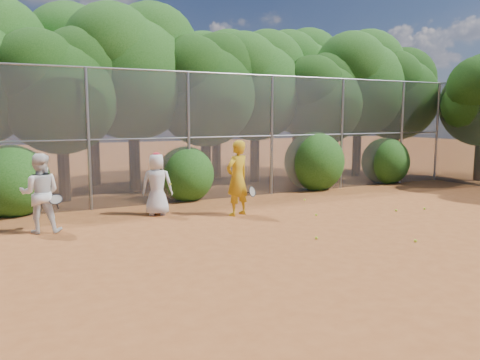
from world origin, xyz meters
TOP-DOWN VIEW (x-y plane):
  - ground at (0.00, 0.00)m, footprint 80.00×80.00m
  - fence_back at (-0.12, 6.00)m, footprint 20.05×0.09m
  - tree_2 at (-4.45, 7.83)m, footprint 3.99×3.47m
  - tree_3 at (-1.94, 8.84)m, footprint 4.89×4.26m
  - tree_4 at (0.55, 8.24)m, footprint 4.19×3.64m
  - tree_5 at (3.06, 9.04)m, footprint 4.51×3.92m
  - tree_6 at (5.55, 8.03)m, footprint 3.86×3.36m
  - tree_7 at (8.06, 8.64)m, footprint 4.77×4.14m
  - tree_8 at (10.05, 8.34)m, footprint 4.25×3.70m
  - tree_10 at (-2.93, 11.05)m, footprint 5.15×4.48m
  - tree_11 at (2.06, 10.64)m, footprint 4.64×4.03m
  - tree_12 at (6.56, 11.24)m, footprint 5.02×4.37m
  - bush_0 at (-6.00, 6.30)m, footprint 2.00×2.00m
  - bush_1 at (-1.00, 6.30)m, footprint 1.80×1.80m
  - bush_2 at (4.00, 6.30)m, footprint 2.20×2.20m
  - bush_3 at (7.50, 6.30)m, footprint 1.90×1.90m
  - player_yellow at (-0.61, 3.43)m, footprint 0.94×0.70m
  - player_teen at (-2.52, 4.44)m, footprint 0.97×0.82m
  - player_white at (-5.47, 3.80)m, footprint 1.02×0.89m
  - ball_0 at (1.22, 2.35)m, footprint 0.07×0.07m
  - ball_1 at (4.50, 1.64)m, footprint 0.07×0.07m
  - ball_2 at (1.53, -0.76)m, footprint 0.07×0.07m
  - ball_3 at (3.59, 1.82)m, footprint 0.07×0.07m
  - ball_4 at (-0.21, 0.40)m, footprint 0.07×0.07m
  - ball_5 at (2.26, 4.38)m, footprint 0.07×0.07m

SIDE VIEW (x-z plane):
  - ground at x=0.00m, z-range 0.00..0.00m
  - ball_0 at x=1.22m, z-range 0.00..0.07m
  - ball_1 at x=4.50m, z-range 0.00..0.07m
  - ball_2 at x=1.53m, z-range 0.00..0.07m
  - ball_3 at x=3.59m, z-range 0.00..0.07m
  - ball_4 at x=-0.21m, z-range 0.00..0.07m
  - ball_5 at x=2.26m, z-range 0.00..0.07m
  - player_teen at x=-2.52m, z-range -0.01..1.70m
  - bush_1 at x=-1.00m, z-range 0.00..1.80m
  - player_white at x=-5.47m, z-range 0.00..1.83m
  - bush_3 at x=7.50m, z-range 0.00..1.90m
  - bush_0 at x=-6.00m, z-range 0.00..2.00m
  - player_yellow at x=-0.61m, z-range 0.00..2.02m
  - bush_2 at x=4.00m, z-range 0.00..2.20m
  - fence_back at x=-0.12m, z-range 0.04..4.06m
  - tree_6 at x=5.55m, z-range 0.82..6.11m
  - tree_2 at x=-4.45m, z-range 0.85..6.32m
  - tree_4 at x=0.55m, z-range 0.89..6.62m
  - tree_8 at x=10.05m, z-range 0.91..6.73m
  - tree_5 at x=3.06m, z-range 0.96..7.13m
  - tree_11 at x=2.06m, z-range 0.99..7.34m
  - tree_7 at x=8.06m, z-range 1.02..7.54m
  - tree_3 at x=-1.94m, z-range 1.04..7.75m
  - tree_12 at x=6.56m, z-range 1.07..7.95m
  - tree_10 at x=-2.93m, z-range 1.10..8.16m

